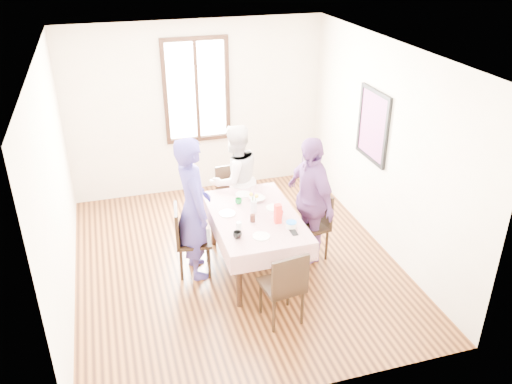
{
  "coord_description": "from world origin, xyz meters",
  "views": [
    {
      "loc": [
        -1.36,
        -5.54,
        3.9
      ],
      "look_at": [
        0.21,
        -0.26,
        1.1
      ],
      "focal_mm": 36.91,
      "sensor_mm": 36.0,
      "label": 1
    }
  ],
  "objects_px": {
    "dining_table": "(255,242)",
    "person_left": "(193,208)",
    "chair_far": "(234,200)",
    "chair_near": "(282,285)",
    "person_far": "(234,179)",
    "person_right": "(309,200)",
    "chair_left": "(194,240)",
    "chair_right": "(309,226)"
  },
  "relations": [
    {
      "from": "chair_right",
      "to": "dining_table",
      "type": "bearing_deg",
      "value": 83.83
    },
    {
      "from": "person_far",
      "to": "person_right",
      "type": "bearing_deg",
      "value": 108.69
    },
    {
      "from": "dining_table",
      "to": "chair_left",
      "type": "bearing_deg",
      "value": 169.4
    },
    {
      "from": "chair_right",
      "to": "chair_near",
      "type": "relative_size",
      "value": 1.0
    },
    {
      "from": "chair_near",
      "to": "person_right",
      "type": "xyz_separation_m",
      "value": [
        0.72,
        1.06,
        0.38
      ]
    },
    {
      "from": "chair_right",
      "to": "chair_far",
      "type": "height_order",
      "value": "same"
    },
    {
      "from": "chair_near",
      "to": "person_left",
      "type": "distance_m",
      "value": 1.43
    },
    {
      "from": "person_far",
      "to": "person_right",
      "type": "distance_m",
      "value": 1.2
    },
    {
      "from": "dining_table",
      "to": "chair_left",
      "type": "relative_size",
      "value": 1.63
    },
    {
      "from": "person_far",
      "to": "chair_far",
      "type": "bearing_deg",
      "value": -108.45
    },
    {
      "from": "chair_left",
      "to": "person_right",
      "type": "relative_size",
      "value": 0.54
    },
    {
      "from": "dining_table",
      "to": "person_left",
      "type": "xyz_separation_m",
      "value": [
        -0.72,
        0.14,
        0.52
      ]
    },
    {
      "from": "chair_right",
      "to": "person_right",
      "type": "relative_size",
      "value": 0.54
    },
    {
      "from": "dining_table",
      "to": "chair_right",
      "type": "xyz_separation_m",
      "value": [
        0.74,
        0.05,
        0.08
      ]
    },
    {
      "from": "chair_left",
      "to": "person_left",
      "type": "height_order",
      "value": "person_left"
    },
    {
      "from": "chair_left",
      "to": "person_left",
      "type": "relative_size",
      "value": 0.51
    },
    {
      "from": "chair_right",
      "to": "person_left",
      "type": "bearing_deg",
      "value": 76.64
    },
    {
      "from": "chair_right",
      "to": "chair_far",
      "type": "bearing_deg",
      "value": 27.62
    },
    {
      "from": "chair_right",
      "to": "person_left",
      "type": "distance_m",
      "value": 1.53
    },
    {
      "from": "person_left",
      "to": "chair_left",
      "type": "bearing_deg",
      "value": 86.0
    },
    {
      "from": "dining_table",
      "to": "person_right",
      "type": "distance_m",
      "value": 0.86
    },
    {
      "from": "dining_table",
      "to": "person_right",
      "type": "relative_size",
      "value": 0.89
    },
    {
      "from": "chair_far",
      "to": "chair_near",
      "type": "relative_size",
      "value": 1.0
    },
    {
      "from": "chair_far",
      "to": "person_left",
      "type": "height_order",
      "value": "person_left"
    },
    {
      "from": "dining_table",
      "to": "chair_left",
      "type": "xyz_separation_m",
      "value": [
        -0.74,
        0.14,
        0.08
      ]
    },
    {
      "from": "chair_right",
      "to": "person_right",
      "type": "xyz_separation_m",
      "value": [
        -0.02,
        -0.0,
        0.38
      ]
    },
    {
      "from": "dining_table",
      "to": "person_left",
      "type": "height_order",
      "value": "person_left"
    },
    {
      "from": "chair_left",
      "to": "person_far",
      "type": "relative_size",
      "value": 0.58
    },
    {
      "from": "dining_table",
      "to": "person_left",
      "type": "bearing_deg",
      "value": 169.12
    },
    {
      "from": "chair_far",
      "to": "person_right",
      "type": "xyz_separation_m",
      "value": [
        0.72,
        -0.97,
        0.38
      ]
    },
    {
      "from": "chair_left",
      "to": "person_right",
      "type": "distance_m",
      "value": 1.52
    },
    {
      "from": "dining_table",
      "to": "chair_right",
      "type": "distance_m",
      "value": 0.75
    },
    {
      "from": "chair_right",
      "to": "person_left",
      "type": "xyz_separation_m",
      "value": [
        -1.46,
        0.09,
        0.44
      ]
    },
    {
      "from": "chair_left",
      "to": "person_far",
      "type": "height_order",
      "value": "person_far"
    },
    {
      "from": "person_far",
      "to": "person_right",
      "type": "height_order",
      "value": "person_right"
    },
    {
      "from": "person_right",
      "to": "person_left",
      "type": "bearing_deg",
      "value": -103.0
    },
    {
      "from": "chair_far",
      "to": "chair_near",
      "type": "bearing_deg",
      "value": 85.98
    },
    {
      "from": "person_left",
      "to": "person_far",
      "type": "xyz_separation_m",
      "value": [
        0.72,
        0.86,
        -0.11
      ]
    },
    {
      "from": "chair_near",
      "to": "chair_left",
      "type": "bearing_deg",
      "value": 115.3
    },
    {
      "from": "dining_table",
      "to": "person_far",
      "type": "relative_size",
      "value": 0.94
    },
    {
      "from": "person_far",
      "to": "chair_right",
      "type": "bearing_deg",
      "value": 109.44
    },
    {
      "from": "chair_near",
      "to": "person_right",
      "type": "height_order",
      "value": "person_right"
    }
  ]
}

